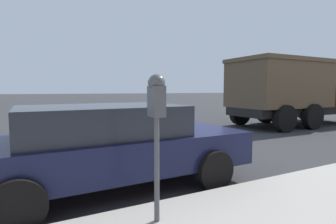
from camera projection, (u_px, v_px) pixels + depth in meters
ground_plane at (93, 170)px, 5.28m from camera, size 220.00×220.00×0.00m
parking_meter at (156, 110)px, 2.86m from camera, size 0.21×0.19×1.66m
car_navy at (111, 144)px, 4.28m from camera, size 2.06×4.48×1.36m
dump_truck at (296, 89)px, 11.91m from camera, size 2.74×6.67×2.92m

